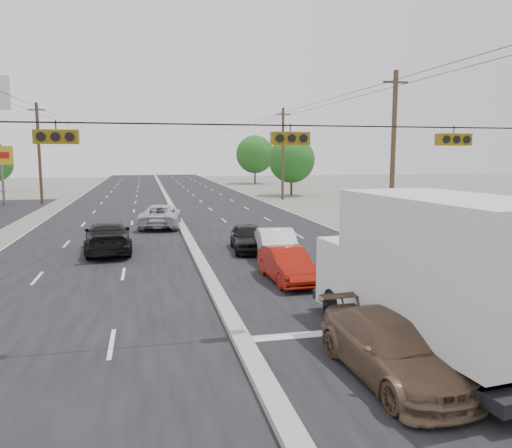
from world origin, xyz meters
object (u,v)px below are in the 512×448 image
(utility_pole_left_c, at_px, (39,153))
(queue_car_d, at_px, (389,263))
(oncoming_near, at_px, (108,237))
(oncoming_far, at_px, (161,216))
(box_truck, at_px, (431,273))
(red_sedan, at_px, (287,265))
(utility_pole_right_c, at_px, (283,153))
(queue_car_b, at_px, (277,247))
(utility_pole_right_b, at_px, (393,153))
(pole_sign_far, at_px, (1,160))
(queue_car_a, at_px, (248,238))
(black_suv, at_px, (468,299))
(tree_right_far, at_px, (255,154))
(tree_right_mid, at_px, (292,160))
(tan_sedan, at_px, (392,349))

(utility_pole_left_c, distance_m, queue_car_d, 40.49)
(oncoming_near, bearing_deg, oncoming_far, -113.49)
(box_truck, distance_m, red_sedan, 7.86)
(utility_pole_right_c, xyz_separation_m, queue_car_b, (-9.00, -31.19, -4.34))
(utility_pole_right_b, xyz_separation_m, queue_car_b, (-9.00, -6.19, -4.34))
(pole_sign_far, bearing_deg, queue_car_a, -56.36)
(utility_pole_right_c, distance_m, black_suv, 41.03)
(pole_sign_far, height_order, queue_car_a, pole_sign_far)
(utility_pole_right_c, distance_m, pole_sign_far, 28.51)
(tree_right_far, bearing_deg, red_sedan, -101.37)
(utility_pole_left_c, relative_size, oncoming_near, 1.79)
(box_truck, bearing_deg, utility_pole_right_c, 73.63)
(tree_right_mid, height_order, oncoming_near, tree_right_mid)
(tan_sedan, relative_size, queue_car_b, 1.03)
(oncoming_far, bearing_deg, utility_pole_right_c, -120.15)
(queue_car_d, distance_m, oncoming_near, 14.07)
(tree_right_far, bearing_deg, tree_right_mid, -92.29)
(box_truck, bearing_deg, oncoming_far, 98.36)
(tree_right_far, distance_m, queue_car_d, 65.87)
(tan_sedan, xyz_separation_m, black_suv, (4.09, 3.02, 0.01))
(tree_right_mid, xyz_separation_m, black_suv, (-8.00, -45.42, -3.64))
(tree_right_mid, distance_m, queue_car_b, 38.14)
(box_truck, bearing_deg, queue_car_b, 89.73)
(black_suv, xyz_separation_m, oncoming_near, (-11.34, 13.43, 0.11))
(tan_sedan, bearing_deg, utility_pole_right_b, 59.86)
(tree_right_far, distance_m, tan_sedan, 74.72)
(utility_pole_right_c, bearing_deg, tree_right_far, 83.35)
(utility_pole_right_b, distance_m, tan_sedan, 21.25)
(tree_right_far, bearing_deg, pole_sign_far, -136.85)
(box_truck, relative_size, oncoming_near, 1.47)
(tree_right_mid, distance_m, queue_car_d, 41.06)
(queue_car_a, xyz_separation_m, oncoming_far, (-4.16, 9.70, 0.08))
(pole_sign_far, height_order, queue_car_d, pole_sign_far)
(queue_car_a, bearing_deg, red_sedan, -83.30)
(tree_right_mid, bearing_deg, oncoming_near, -121.16)
(black_suv, bearing_deg, tree_right_mid, 78.63)
(tree_right_mid, bearing_deg, pole_sign_far, -170.84)
(tan_sedan, bearing_deg, queue_car_d, 60.36)
(utility_pole_right_c, relative_size, tan_sedan, 2.10)
(black_suv, relative_size, queue_car_d, 1.12)
(utility_pole_right_b, bearing_deg, black_suv, -109.63)
(queue_car_d, bearing_deg, queue_car_a, 128.16)
(black_suv, bearing_deg, oncoming_near, 128.81)
(utility_pole_left_c, height_order, utility_pole_right_c, same)
(utility_pole_right_b, xyz_separation_m, tree_right_far, (3.50, 55.00, -0.15))
(utility_pole_right_c, xyz_separation_m, tan_sedan, (-9.59, -43.44, -4.42))
(oncoming_far, bearing_deg, tree_right_far, -102.96)
(utility_pole_right_b, height_order, queue_car_a, utility_pole_right_b)
(tree_right_mid, distance_m, queue_car_a, 35.56)
(utility_pole_right_c, height_order, oncoming_far, utility_pole_right_c)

